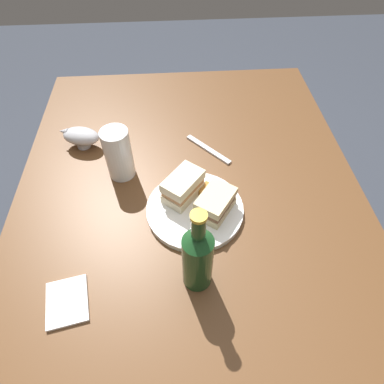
# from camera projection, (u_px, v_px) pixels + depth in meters

# --- Properties ---
(ground_plane) EXTENTS (6.00, 6.00, 0.00)m
(ground_plane) POSITION_uv_depth(u_px,v_px,m) (190.00, 295.00, 1.55)
(ground_plane) COLOR #333842
(dining_table) EXTENTS (1.26, 1.00, 0.77)m
(dining_table) POSITION_uv_depth(u_px,v_px,m) (190.00, 254.00, 1.25)
(dining_table) COLOR brown
(dining_table) RESTS_ON ground
(plate) EXTENTS (0.26, 0.26, 0.02)m
(plate) POSITION_uv_depth(u_px,v_px,m) (195.00, 209.00, 0.89)
(plate) COLOR white
(plate) RESTS_ON dining_table
(sandwich_half_left) EXTENTS (0.13, 0.12, 0.06)m
(sandwich_half_left) POSITION_uv_depth(u_px,v_px,m) (215.00, 203.00, 0.86)
(sandwich_half_left) COLOR beige
(sandwich_half_left) RESTS_ON plate
(sandwich_half_right) EXTENTS (0.13, 0.13, 0.07)m
(sandwich_half_right) POSITION_uv_depth(u_px,v_px,m) (183.00, 187.00, 0.89)
(sandwich_half_right) COLOR beige
(sandwich_half_right) RESTS_ON plate
(potato_wedge_front) EXTENTS (0.04, 0.04, 0.02)m
(potato_wedge_front) POSITION_uv_depth(u_px,v_px,m) (205.00, 188.00, 0.92)
(potato_wedge_front) COLOR #AD702D
(potato_wedge_front) RESTS_ON plate
(potato_wedge_middle) EXTENTS (0.05, 0.04, 0.02)m
(potato_wedge_middle) POSITION_uv_depth(u_px,v_px,m) (210.00, 197.00, 0.90)
(potato_wedge_middle) COLOR #B77F33
(potato_wedge_middle) RESTS_ON plate
(potato_wedge_back) EXTENTS (0.02, 0.04, 0.02)m
(potato_wedge_back) POSITION_uv_depth(u_px,v_px,m) (195.00, 190.00, 0.91)
(potato_wedge_back) COLOR #AD702D
(potato_wedge_back) RESTS_ON plate
(potato_wedge_left_edge) EXTENTS (0.05, 0.05, 0.02)m
(potato_wedge_left_edge) POSITION_uv_depth(u_px,v_px,m) (199.00, 190.00, 0.92)
(potato_wedge_left_edge) COLOR #B77F33
(potato_wedge_left_edge) RESTS_ON plate
(potato_wedge_right_edge) EXTENTS (0.05, 0.04, 0.02)m
(potato_wedge_right_edge) POSITION_uv_depth(u_px,v_px,m) (209.00, 190.00, 0.92)
(potato_wedge_right_edge) COLOR #AD702D
(potato_wedge_right_edge) RESTS_ON plate
(potato_wedge_stray) EXTENTS (0.02, 0.05, 0.02)m
(potato_wedge_stray) POSITION_uv_depth(u_px,v_px,m) (193.00, 191.00, 0.91)
(potato_wedge_stray) COLOR gold
(potato_wedge_stray) RESTS_ON plate
(pint_glass) EXTENTS (0.08, 0.08, 0.16)m
(pint_glass) POSITION_uv_depth(u_px,v_px,m) (119.00, 157.00, 0.94)
(pint_glass) COLOR white
(pint_glass) RESTS_ON dining_table
(gravy_boat) EXTENTS (0.10, 0.14, 0.07)m
(gravy_boat) POSITION_uv_depth(u_px,v_px,m) (81.00, 136.00, 1.04)
(gravy_boat) COLOR #B7B7BC
(gravy_boat) RESTS_ON dining_table
(cider_bottle) EXTENTS (0.07, 0.07, 0.25)m
(cider_bottle) POSITION_uv_depth(u_px,v_px,m) (200.00, 257.00, 0.70)
(cider_bottle) COLOR #19421E
(cider_bottle) RESTS_ON dining_table
(napkin) EXTENTS (0.13, 0.11, 0.01)m
(napkin) POSITION_uv_depth(u_px,v_px,m) (67.00, 302.00, 0.73)
(napkin) COLOR white
(napkin) RESTS_ON dining_table
(fork) EXTENTS (0.14, 0.13, 0.01)m
(fork) POSITION_uv_depth(u_px,v_px,m) (208.00, 149.00, 1.06)
(fork) COLOR silver
(fork) RESTS_ON dining_table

